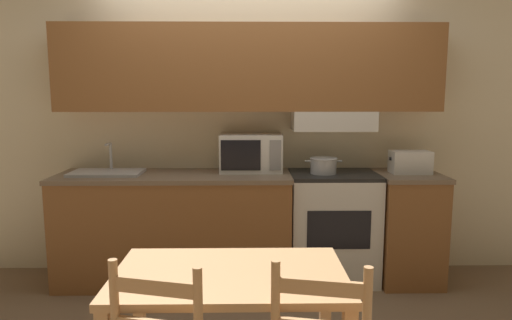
{
  "coord_description": "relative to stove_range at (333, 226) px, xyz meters",
  "views": [
    {
      "loc": [
        -0.0,
        -3.95,
        1.56
      ],
      "look_at": [
        0.05,
        -0.54,
        1.06
      ],
      "focal_mm": 32.0,
      "sensor_mm": 36.0,
      "label": 1
    }
  ],
  "objects": [
    {
      "name": "lower_counter_right_stub",
      "position": [
        0.61,
        -0.02,
        0.0
      ],
      "size": [
        0.51,
        0.6,
        0.91
      ],
      "color": "brown",
      "rests_on": "ground_plane"
    },
    {
      "name": "cooking_pot",
      "position": [
        -0.09,
        -0.02,
        0.52
      ],
      "size": [
        0.3,
        0.22,
        0.13
      ],
      "color": "#B7BABF",
      "rests_on": "stove_range"
    },
    {
      "name": "dining_table",
      "position": [
        -0.79,
        -1.67,
        0.17
      ],
      "size": [
        1.07,
        0.65,
        0.74
      ],
      "color": "tan",
      "rests_on": "ground_plane"
    },
    {
      "name": "microwave",
      "position": [
        -0.68,
        0.1,
        0.61
      ],
      "size": [
        0.51,
        0.32,
        0.31
      ],
      "color": "silver",
      "rests_on": "lower_counter_main"
    },
    {
      "name": "wall_back",
      "position": [
        -0.68,
        0.2,
        1.06
      ],
      "size": [
        5.51,
        0.38,
        2.55
      ],
      "color": "beige",
      "rests_on": "ground_plane"
    },
    {
      "name": "stove_range",
      "position": [
        0.0,
        0.0,
        0.0
      ],
      "size": [
        0.71,
        0.54,
        0.91
      ],
      "color": "silver",
      "rests_on": "ground_plane"
    },
    {
      "name": "lower_counter_main",
      "position": [
        -1.31,
        -0.02,
        0.0
      ],
      "size": [
        1.9,
        0.6,
        0.91
      ],
      "color": "brown",
      "rests_on": "ground_plane"
    },
    {
      "name": "ground_plane",
      "position": [
        -0.7,
        0.27,
        -0.45
      ],
      "size": [
        16.0,
        16.0,
        0.0
      ],
      "primitive_type": "plane",
      "color": "#7F664C"
    },
    {
      "name": "toaster",
      "position": [
        0.62,
        -0.01,
        0.55
      ],
      "size": [
        0.33,
        0.19,
        0.18
      ],
      "color": "silver",
      "rests_on": "lower_counter_right_stub"
    },
    {
      "name": "sink_basin",
      "position": [
        -1.85,
        -0.02,
        0.47
      ],
      "size": [
        0.57,
        0.33,
        0.25
      ],
      "color": "#B7BABF",
      "rests_on": "lower_counter_main"
    }
  ]
}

